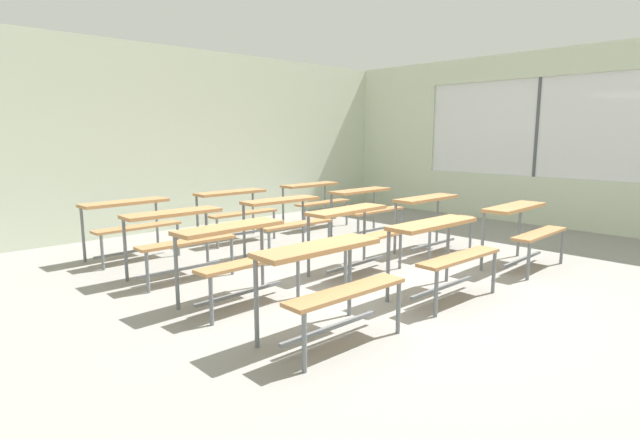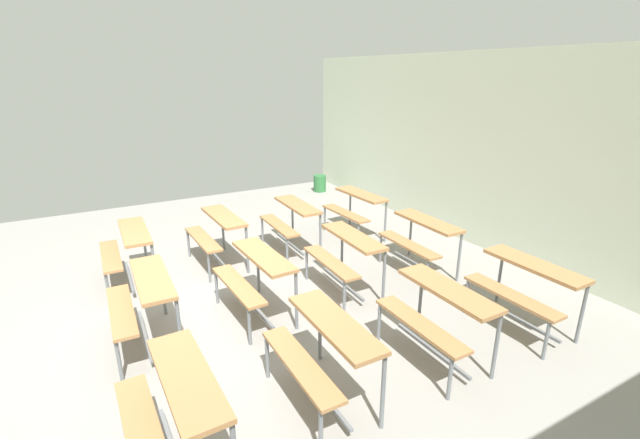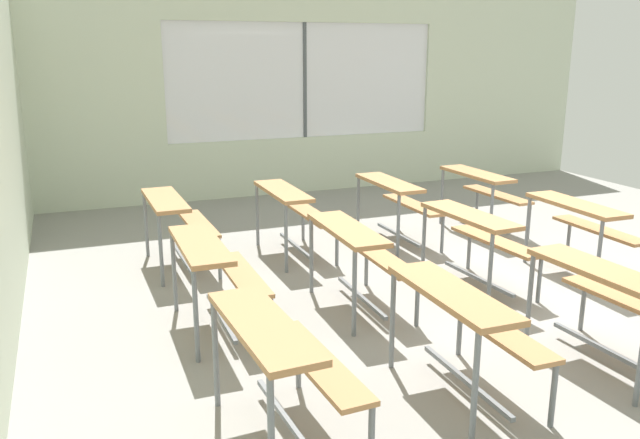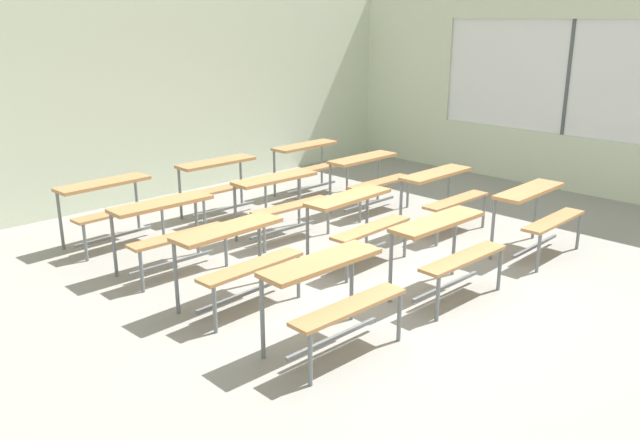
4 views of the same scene
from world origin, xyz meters
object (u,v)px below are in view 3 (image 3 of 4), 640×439
object	(u,v)px
desk_bench_r1c0	(611,290)
desk_bench_r2c0	(465,314)
desk_bench_r1c1	(478,231)
desk_bench_r0c2	(483,186)
desk_bench_r2c1	(359,246)
desk_bench_r3c1	(215,262)
desk_bench_r0c1	(583,220)
desk_bench_r3c2	(177,214)
desk_bench_r3c0	(282,348)
desk_bench_r2c2	(293,205)
desk_bench_r1c2	(397,196)

from	to	relation	value
desk_bench_r1c0	desk_bench_r2c0	bearing A→B (deg)	87.31
desk_bench_r2c0	desk_bench_r1c1	bearing A→B (deg)	-36.29
desk_bench_r0c2	desk_bench_r2c1	distance (m)	2.95
desk_bench_r1c1	desk_bench_r3c1	bearing A→B (deg)	87.19
desk_bench_r1c0	desk_bench_r3c1	xyz separation A→B (m)	(1.59, 2.41, 0.00)
desk_bench_r0c1	desk_bench_r2c1	world-z (taller)	same
desk_bench_r0c1	desk_bench_r3c2	xyz separation A→B (m)	(1.68, 3.64, 0.00)
desk_bench_r3c0	desk_bench_r2c1	bearing A→B (deg)	-39.80
desk_bench_r0c1	desk_bench_r1c1	bearing A→B (deg)	89.37
desk_bench_r3c0	desk_bench_r3c2	distance (m)	3.26
desk_bench_r1c1	desk_bench_r3c1	xyz separation A→B (m)	(-0.00, 2.44, 0.00)
desk_bench_r2c2	desk_bench_r1c1	bearing A→B (deg)	-142.43
desk_bench_r3c0	desk_bench_r2c2	bearing A→B (deg)	-22.87
desk_bench_r0c1	desk_bench_r1c2	distance (m)	1.99
desk_bench_r1c1	desk_bench_r2c0	world-z (taller)	same
desk_bench_r0c1	desk_bench_r1c2	world-z (taller)	same
desk_bench_r3c1	desk_bench_r3c2	distance (m)	1.64
desk_bench_r1c1	desk_bench_r3c0	distance (m)	2.91
desk_bench_r3c0	desk_bench_r3c2	xyz separation A→B (m)	(3.26, 0.03, 0.00)
desk_bench_r0c2	desk_bench_r3c2	world-z (taller)	same
desk_bench_r1c2	desk_bench_r3c2	distance (m)	2.46
desk_bench_r0c2	desk_bench_r2c0	world-z (taller)	same
desk_bench_r1c1	desk_bench_r2c2	size ratio (longest dim) A/B	1.02
desk_bench_r0c1	desk_bench_r2c0	world-z (taller)	same
desk_bench_r0c1	desk_bench_r2c2	bearing A→B (deg)	57.15
desk_bench_r1c2	desk_bench_r2c0	world-z (taller)	same
desk_bench_r2c0	desk_bench_r3c2	world-z (taller)	same
desk_bench_r1c1	desk_bench_r3c2	xyz separation A→B (m)	(1.64, 2.45, 0.00)
desk_bench_r1c0	desk_bench_r1c1	distance (m)	1.59
desk_bench_r1c1	desk_bench_r2c1	distance (m)	1.21
desk_bench_r3c2	desk_bench_r2c1	bearing A→B (deg)	-143.86
desk_bench_r1c0	desk_bench_r3c1	size ratio (longest dim) A/B	1.01
desk_bench_r2c2	desk_bench_r3c2	world-z (taller)	same
desk_bench_r0c1	desk_bench_r3c2	world-z (taller)	same
desk_bench_r1c2	desk_bench_r0c1	bearing A→B (deg)	-143.74
desk_bench_r1c2	desk_bench_r2c1	size ratio (longest dim) A/B	0.99
desk_bench_r0c1	desk_bench_r1c1	xyz separation A→B (m)	(0.04, 1.19, 0.00)
desk_bench_r0c2	desk_bench_r1c2	bearing A→B (deg)	92.22
desk_bench_r1c2	desk_bench_r3c0	size ratio (longest dim) A/B	0.98
desk_bench_r1c1	desk_bench_r0c1	bearing A→B (deg)	-94.53
desk_bench_r1c1	desk_bench_r2c0	distance (m)	1.99
desk_bench_r0c2	desk_bench_r1c1	bearing A→B (deg)	141.85
desk_bench_r0c1	desk_bench_r2c0	bearing A→B (deg)	124.00
desk_bench_r3c0	desk_bench_r2c0	bearing A→B (deg)	-91.13
desk_bench_r2c2	desk_bench_r3c2	distance (m)	1.22
desk_bench_r1c1	desk_bench_r3c2	bearing A→B (deg)	53.37
desk_bench_r0c1	desk_bench_r2c0	size ratio (longest dim) A/B	1.00
desk_bench_r1c2	desk_bench_r2c0	bearing A→B (deg)	158.93
desk_bench_r0c2	desk_bench_r2c1	xyz separation A→B (m)	(-1.67, 2.44, 0.00)
desk_bench_r0c2	desk_bench_r3c1	size ratio (longest dim) A/B	1.01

